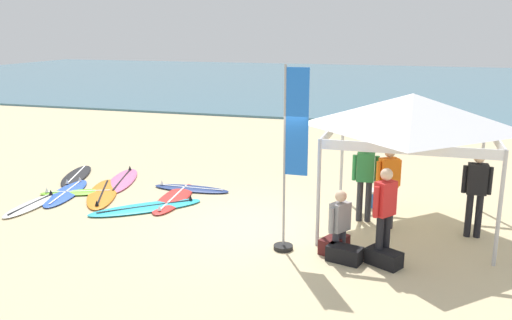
{
  "coord_description": "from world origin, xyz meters",
  "views": [
    {
      "loc": [
        3.06,
        -10.02,
        4.0
      ],
      "look_at": [
        -0.47,
        1.63,
        1.0
      ],
      "focal_mm": 37.78,
      "sensor_mm": 36.0,
      "label": 1
    }
  ],
  "objects": [
    {
      "name": "surfboard_lime",
      "position": [
        -4.86,
        0.88,
        0.04
      ],
      "size": [
        1.87,
        1.17,
        0.19
      ],
      "color": "#7AD12D",
      "rests_on": "ground"
    },
    {
      "name": "gear_bag_near_tent",
      "position": [
        1.77,
        -0.8,
        0.14
      ],
      "size": [
        0.54,
        0.68,
        0.28
      ],
      "primitive_type": "cube",
      "rotation": [
        0.0,
        0.0,
        1.15
      ],
      "color": "#4C1919",
      "rests_on": "ground"
    },
    {
      "name": "gear_bag_by_pole",
      "position": [
        2.68,
        -1.15,
        0.14
      ],
      "size": [
        0.68,
        0.57,
        0.28
      ],
      "primitive_type": "cube",
      "rotation": [
        0.0,
        0.0,
        2.63
      ],
      "color": "black",
      "rests_on": "ground"
    },
    {
      "name": "gear_bag_on_sand",
      "position": [
        2.01,
        -1.18,
        0.14
      ],
      "size": [
        0.66,
        0.46,
        0.28
      ],
      "primitive_type": "cube",
      "rotation": [
        0.0,
        0.0,
        2.89
      ],
      "color": "black",
      "rests_on": "ground"
    },
    {
      "name": "surfboard_pink",
      "position": [
        -4.37,
        2.17,
        0.04
      ],
      "size": [
        1.33,
        2.46,
        0.19
      ],
      "color": "pink",
      "rests_on": "ground"
    },
    {
      "name": "surfboard_black",
      "position": [
        -5.82,
        2.21,
        0.04
      ],
      "size": [
        1.31,
        2.25,
        0.19
      ],
      "color": "black",
      "rests_on": "ground"
    },
    {
      "name": "person_orange",
      "position": [
        2.59,
        0.68,
        0.99
      ],
      "size": [
        0.48,
        0.38,
        1.71
      ],
      "color": "#2D2D33",
      "rests_on": "ground"
    },
    {
      "name": "ground_plane",
      "position": [
        0.0,
        0.0,
        0.0
      ],
      "size": [
        80.0,
        80.0,
        0.0
      ],
      "primitive_type": "plane",
      "color": "beige"
    },
    {
      "name": "canopy_tent",
      "position": [
        2.96,
        0.95,
        2.39
      ],
      "size": [
        3.21,
        3.21,
        2.75
      ],
      "color": "#B7B7BC",
      "rests_on": "ground"
    },
    {
      "name": "surfboard_navy",
      "position": [
        -2.31,
        2.0,
        0.04
      ],
      "size": [
        2.01,
        0.55,
        0.19
      ],
      "color": "navy",
      "rests_on": "ground"
    },
    {
      "name": "person_red",
      "position": [
        2.64,
        -1.04,
        0.99
      ],
      "size": [
        0.39,
        0.46,
        1.71
      ],
      "color": "black",
      "rests_on": "ground"
    },
    {
      "name": "cooler_box",
      "position": [
        2.34,
        2.04,
        0.2
      ],
      "size": [
        0.5,
        0.36,
        0.39
      ],
      "color": "#2D60B7",
      "rests_on": "ground"
    },
    {
      "name": "surfboard_white",
      "position": [
        -5.29,
        -0.27,
        0.04
      ],
      "size": [
        0.55,
        1.84,
        0.19
      ],
      "color": "white",
      "rests_on": "ground"
    },
    {
      "name": "person_black",
      "position": [
        4.25,
        0.71,
        0.99
      ],
      "size": [
        0.55,
        0.23,
        1.71
      ],
      "color": "black",
      "rests_on": "ground"
    },
    {
      "name": "person_green",
      "position": [
        2.11,
        0.99,
        0.99
      ],
      "size": [
        0.55,
        0.24,
        1.71
      ],
      "color": "#2D2D33",
      "rests_on": "ground"
    },
    {
      "name": "surfboard_cyan",
      "position": [
        -2.68,
        0.35,
        0.04
      ],
      "size": [
        2.39,
        2.24,
        0.19
      ],
      "color": "#23B2CC",
      "rests_on": "ground"
    },
    {
      "name": "person_grey",
      "position": [
        1.86,
        -0.87,
        0.66
      ],
      "size": [
        0.38,
        0.48,
        1.2
      ],
      "color": "#383842",
      "rests_on": "ground"
    },
    {
      "name": "banner_flag",
      "position": [
        0.96,
        -0.97,
        1.57
      ],
      "size": [
        0.6,
        0.36,
        3.4
      ],
      "color": "#99999E",
      "rests_on": "ground"
    },
    {
      "name": "sea",
      "position": [
        0.0,
        31.18,
        0.05
      ],
      "size": [
        80.0,
        36.0,
        0.1
      ],
      "primitive_type": "cube",
      "color": "teal",
      "rests_on": "ground"
    },
    {
      "name": "surfboard_red",
      "position": [
        -2.37,
        1.14,
        0.04
      ],
      "size": [
        0.93,
        2.47,
        0.19
      ],
      "color": "red",
      "rests_on": "ground"
    },
    {
      "name": "surfboard_blue",
      "position": [
        -5.11,
        0.78,
        0.04
      ],
      "size": [
        1.15,
        2.37,
        0.19
      ],
      "color": "blue",
      "rests_on": "ground"
    },
    {
      "name": "surfboard_orange",
      "position": [
        -4.22,
        0.98,
        0.04
      ],
      "size": [
        1.69,
        2.56,
        0.19
      ],
      "color": "orange",
      "rests_on": "ground"
    }
  ]
}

